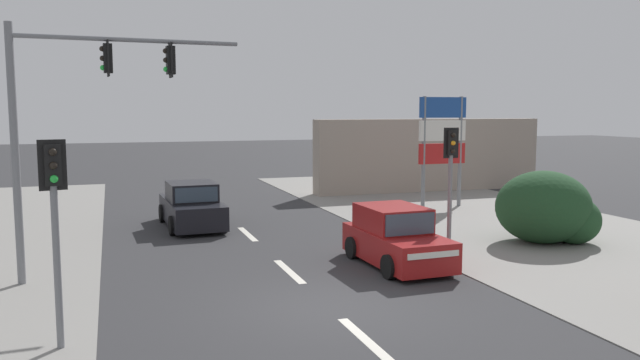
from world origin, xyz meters
name	(u,v)px	position (x,y,z in m)	size (l,w,h in m)	color
ground_plane	(329,307)	(0.00, 0.00, 0.00)	(140.00, 140.00, 0.00)	#303033
lane_dash_near	(366,340)	(0.00, -2.00, 0.00)	(0.20, 2.40, 0.01)	silver
lane_dash_mid	(289,271)	(0.00, 3.00, 0.00)	(0.20, 2.40, 0.01)	silver
lane_dash_far	(248,234)	(0.00, 8.00, 0.00)	(0.20, 2.40, 0.01)	silver
kerb_right_verge	(605,253)	(9.00, 2.00, 0.01)	(10.00, 44.00, 0.02)	gray
traffic_signal_mast	(74,105)	(-4.92, 3.90, 4.15)	(5.29, 0.52, 6.00)	slate
pedestal_signal_right_kerb	(451,169)	(4.76, 3.34, 2.42)	(0.44, 0.29, 3.56)	slate
pedestal_signal_left_kerb	(54,208)	(-5.07, -0.70, 2.42)	(0.44, 0.31, 3.56)	slate
shopping_plaza_sign	(442,136)	(8.86, 11.02, 2.98)	(2.10, 0.16, 4.60)	slate
roadside_bush	(548,209)	(8.40, 3.74, 1.04)	(3.08, 2.64, 2.22)	#1E4223
shopfront_wall_far	(430,155)	(11.00, 16.00, 1.80)	(12.00, 1.00, 3.60)	#A39384
hatchback_crossing_left	(396,238)	(2.84, 2.77, 0.70)	(1.87, 3.68, 1.53)	maroon
sedan_oncoming_mid	(192,207)	(-1.55, 9.92, 0.70)	(2.03, 4.31, 1.56)	black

